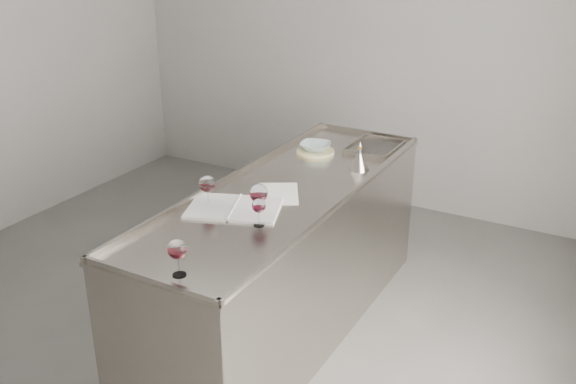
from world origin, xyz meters
The scene contains 11 objects.
room_shell centered at (0.00, 0.00, 1.40)m, with size 4.54×5.04×2.84m.
counter centered at (0.50, 0.30, 0.47)m, with size 0.77×2.42×0.97m.
wine_glass_left centered at (0.26, -0.12, 1.07)m, with size 0.09×0.09×0.18m.
wine_glass_middle centered at (0.57, -0.10, 1.07)m, with size 0.10×0.10×0.19m.
wine_glass_right centered at (0.58, -0.78, 1.06)m, with size 0.09×0.09×0.17m.
wine_glass_small centered at (0.62, -0.18, 1.04)m, with size 0.07×0.07×0.14m.
notebook centered at (0.40, -0.08, 0.95)m, with size 0.57×0.48×0.02m.
loose_paper_top centered at (0.50, 0.22, 0.94)m, with size 0.23×0.32×0.00m, color silver.
trivet centered at (0.36, 0.95, 0.95)m, with size 0.25×0.25×0.02m, color beige.
ceramic_bowl centered at (0.36, 0.95, 0.98)m, with size 0.20×0.20×0.05m, color #9AAEB3.
wine_funnel centered at (0.74, 0.80, 1.00)m, with size 0.13×0.13×0.19m.
Camera 1 is at (2.17, -2.66, 2.34)m, focal length 40.00 mm.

